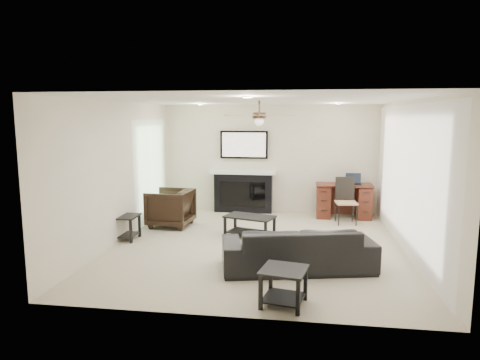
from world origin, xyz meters
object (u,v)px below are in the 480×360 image
Objects in this scene: fireplace_unit at (243,172)px; desk at (344,201)px; sofa at (298,248)px; armchair at (170,208)px; coffee_table at (250,226)px.

fireplace_unit is 1.57× the size of desk.
armchair is at bearing -51.68° from sofa.
sofa is 2.44× the size of coffee_table.
fireplace_unit reaches higher than desk.
desk is at bearing 62.23° from coffee_table.
fireplace_unit is (-0.40, 2.08, 0.75)m from coffee_table.
armchair is 0.69× the size of desk.
sofa is 1.84m from coffee_table.
sofa reaches higher than coffee_table.
sofa is at bearing -70.50° from fireplace_unit.
coffee_table is 0.74× the size of desk.
armchair is at bearing -160.52° from desk.
coffee_table is (1.70, -0.55, -0.18)m from armchair.
desk is (3.58, 1.27, -0.00)m from armchair.
fireplace_unit reaches higher than coffee_table.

